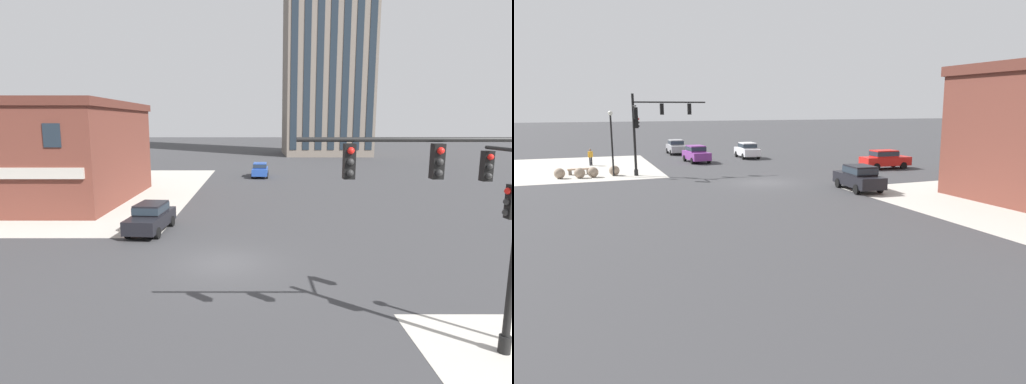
{
  "view_description": "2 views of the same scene",
  "coord_description": "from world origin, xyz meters",
  "views": [
    {
      "loc": [
        1.42,
        -17.54,
        6.28
      ],
      "look_at": [
        1.42,
        5.54,
        2.32
      ],
      "focal_mm": 28.43,
      "sensor_mm": 36.0,
      "label": 1
    },
    {
      "loc": [
        12.41,
        32.14,
        5.45
      ],
      "look_at": [
        4.96,
        13.54,
        1.88
      ],
      "focal_mm": 33.38,
      "sensor_mm": 36.0,
      "label": 2
    }
  ],
  "objects": [
    {
      "name": "ground_plane",
      "position": [
        0.0,
        0.0,
        0.0
      ],
      "size": [
        320.0,
        320.0,
        0.0
      ],
      "primitive_type": "plane",
      "color": "#38383A"
    },
    {
      "name": "sidewalk_corner_slab",
      "position": [
        16.0,
        -14.5,
        0.0
      ],
      "size": [
        20.0,
        19.0,
        0.02
      ],
      "primitive_type": "cube",
      "color": "#B7B2A8",
      "rests_on": "ground"
    },
    {
      "name": "traffic_signal_main",
      "position": [
        7.17,
        -7.05,
        4.19
      ],
      "size": [
        6.0,
        2.09,
        6.52
      ],
      "color": "black",
      "rests_on": "ground"
    },
    {
      "name": "bollard_sphere_curb_a",
      "position": [
        9.92,
        -7.99,
        0.41
      ],
      "size": [
        0.82,
        0.82,
        0.82
      ],
      "primitive_type": "sphere",
      "color": "gray",
      "rests_on": "ground"
    },
    {
      "name": "bollard_sphere_curb_b",
      "position": [
        11.55,
        -7.52,
        0.41
      ],
      "size": [
        0.82,
        0.82,
        0.82
      ],
      "primitive_type": "sphere",
      "color": "gray",
      "rests_on": "ground"
    },
    {
      "name": "bollard_sphere_curb_c",
      "position": [
        12.54,
        -7.44,
        0.41
      ],
      "size": [
        0.82,
        0.82,
        0.82
      ],
      "primitive_type": "sphere",
      "color": "gray",
      "rests_on": "ground"
    },
    {
      "name": "bollard_sphere_curb_d",
      "position": [
        13.99,
        -7.77,
        0.41
      ],
      "size": [
        0.82,
        0.82,
        0.82
      ],
      "primitive_type": "sphere",
      "color": "gray",
      "rests_on": "ground"
    },
    {
      "name": "bench_near_signal",
      "position": [
        12.57,
        -9.72,
        0.33
      ],
      "size": [
        1.84,
        0.64,
        0.49
      ],
      "color": "#9E7F66",
      "rests_on": "ground"
    },
    {
      "name": "pedestrian_at_curb",
      "position": [
        11.51,
        -15.81,
        0.9
      ],
      "size": [
        0.46,
        0.36,
        1.58
      ],
      "color": "black",
      "rests_on": "ground"
    },
    {
      "name": "street_lamp_corner_near",
      "position": [
        10.0,
        -7.64,
        3.27
      ],
      "size": [
        0.36,
        0.36,
        5.19
      ],
      "color": "black",
      "rests_on": "ground"
    },
    {
      "name": "car_main_northbound_near",
      "position": [
        -12.96,
        -3.46,
        0.92
      ],
      "size": [
        4.5,
        2.09,
        1.68
      ],
      "color": "red",
      "rests_on": "ground"
    },
    {
      "name": "car_main_northbound_far",
      "position": [
        -4.69,
        5.38,
        0.92
      ],
      "size": [
        2.17,
        4.53,
        1.68
      ],
      "color": "black",
      "rests_on": "ground"
    },
    {
      "name": "car_main_southbound_far",
      "position": [
        -4.52,
        -16.77,
        0.92
      ],
      "size": [
        2.04,
        4.47,
        1.68
      ],
      "color": "silver",
      "rests_on": "ground"
    },
    {
      "name": "car_cross_westbound",
      "position": [
        1.82,
        -24.1,
        0.92
      ],
      "size": [
        1.97,
        4.44,
        1.68
      ],
      "color": "#99999E",
      "rests_on": "ground"
    },
    {
      "name": "car_main_mid",
      "position": [
        1.58,
        -14.83,
        0.92
      ],
      "size": [
        2.11,
        4.51,
        1.68
      ],
      "color": "#7A3389",
      "rests_on": "ground"
    }
  ]
}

